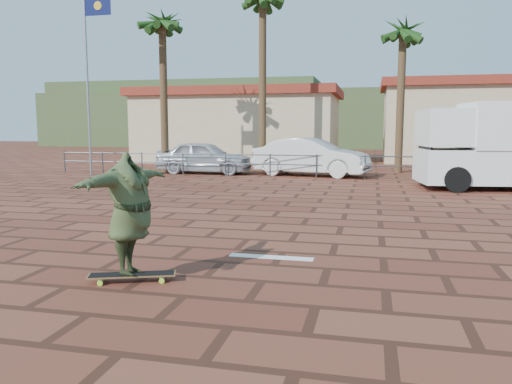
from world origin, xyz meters
The scene contains 16 objects.
ground centered at (0.00, 0.00, 0.00)m, with size 120.00×120.00×0.00m, color brown.
paint_stripe centered at (0.70, -1.20, 0.00)m, with size 1.40×0.22×0.01m, color white.
guardrail centered at (0.00, 12.00, 0.68)m, with size 24.06×0.06×1.00m.
flagpole centered at (-9.87, 11.00, 4.64)m, with size 1.30×0.10×8.00m.
palm_far_left centered at (-7.50, 13.50, 6.83)m, with size 2.40×2.40×8.25m.
palm_left centered at (-3.00, 15.00, 7.95)m, with size 2.40×2.40×9.45m.
palm_center centered at (3.50, 15.50, 6.36)m, with size 2.40×2.40×7.75m.
building_west centered at (-6.00, 22.00, 2.28)m, with size 12.60×7.60×4.50m.
building_east centered at (8.00, 24.00, 2.54)m, with size 10.60×6.60×5.00m.
hill_front centered at (0.00, 50.00, 3.00)m, with size 70.00×18.00×6.00m, color #384C28.
hill_back centered at (-22.00, 56.00, 4.00)m, with size 35.00×14.00×8.00m, color #384C28.
longboard centered at (-0.91, -2.94, 0.10)m, with size 1.20×0.66×0.12m.
skateboarder centered at (-0.91, -2.94, 0.96)m, with size 2.07×0.56×1.68m, color #3C4B28.
campervan centered at (6.81, 9.72, 1.56)m, with size 6.00×3.16×2.97m.
car_silver centered at (-5.32, 13.00, 0.76)m, with size 1.79×4.44×1.51m, color silver.
car_white centered at (-0.35, 13.00, 0.84)m, with size 1.77×5.08×1.67m, color silver.
Camera 1 is at (2.27, -9.05, 2.12)m, focal length 35.00 mm.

